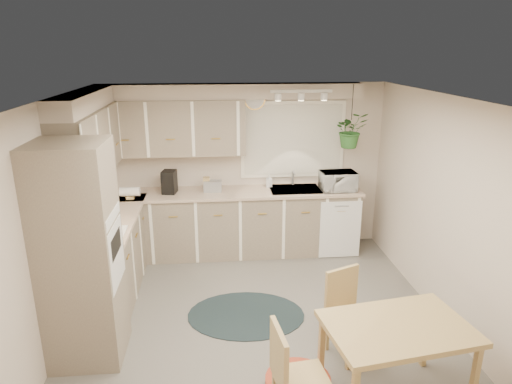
# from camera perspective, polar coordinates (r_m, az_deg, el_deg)

# --- Properties ---
(floor) EXTENTS (4.20, 4.20, 0.00)m
(floor) POSITION_cam_1_polar(r_m,az_deg,el_deg) (5.18, 0.31, -15.91)
(floor) COLOR #615D56
(floor) RESTS_ON ground
(ceiling) EXTENTS (4.20, 4.20, 0.00)m
(ceiling) POSITION_cam_1_polar(r_m,az_deg,el_deg) (4.34, 0.36, 11.53)
(ceiling) COLOR silver
(ceiling) RESTS_ON wall_back
(wall_back) EXTENTS (4.00, 0.04, 2.40)m
(wall_back) POSITION_cam_1_polar(r_m,az_deg,el_deg) (6.62, -1.48, 3.09)
(wall_back) COLOR beige
(wall_back) RESTS_ON floor
(wall_front) EXTENTS (4.00, 0.04, 2.40)m
(wall_front) POSITION_cam_1_polar(r_m,az_deg,el_deg) (2.79, 4.89, -19.03)
(wall_front) COLOR beige
(wall_front) RESTS_ON floor
(wall_left) EXTENTS (0.04, 4.20, 2.40)m
(wall_left) POSITION_cam_1_polar(r_m,az_deg,el_deg) (4.86, -23.88, -3.92)
(wall_left) COLOR beige
(wall_left) RESTS_ON floor
(wall_right) EXTENTS (0.04, 4.20, 2.40)m
(wall_right) POSITION_cam_1_polar(r_m,az_deg,el_deg) (5.21, 22.82, -2.41)
(wall_right) COLOR beige
(wall_right) RESTS_ON floor
(base_cab_left) EXTENTS (0.60, 1.85, 0.90)m
(base_cab_left) POSITION_cam_1_polar(r_m,az_deg,el_deg) (5.84, -17.57, -7.63)
(base_cab_left) COLOR gray
(base_cab_left) RESTS_ON floor
(base_cab_back) EXTENTS (3.60, 0.60, 0.90)m
(base_cab_back) POSITION_cam_1_polar(r_m,az_deg,el_deg) (6.56, -3.00, -3.97)
(base_cab_back) COLOR gray
(base_cab_back) RESTS_ON floor
(counter_left) EXTENTS (0.64, 1.89, 0.04)m
(counter_left) POSITION_cam_1_polar(r_m,az_deg,el_deg) (5.66, -17.91, -3.31)
(counter_left) COLOR beige
(counter_left) RESTS_ON base_cab_left
(counter_back) EXTENTS (3.64, 0.64, 0.04)m
(counter_back) POSITION_cam_1_polar(r_m,az_deg,el_deg) (6.39, -3.06, -0.08)
(counter_back) COLOR beige
(counter_back) RESTS_ON base_cab_back
(oven_stack) EXTENTS (0.65, 0.65, 2.10)m
(oven_stack) POSITION_cam_1_polar(r_m,az_deg,el_deg) (4.49, -21.12, -7.41)
(oven_stack) COLOR gray
(oven_stack) RESTS_ON floor
(wall_oven_face) EXTENTS (0.02, 0.56, 0.58)m
(wall_oven_face) POSITION_cam_1_polar(r_m,az_deg,el_deg) (4.42, -17.10, -7.42)
(wall_oven_face) COLOR white
(wall_oven_face) RESTS_ON oven_stack
(upper_cab_left) EXTENTS (0.35, 2.00, 0.75)m
(upper_cab_left) POSITION_cam_1_polar(r_m,az_deg,el_deg) (5.57, -19.88, 5.86)
(upper_cab_left) COLOR gray
(upper_cab_left) RESTS_ON wall_left
(upper_cab_back) EXTENTS (2.00, 0.35, 0.75)m
(upper_cab_back) POSITION_cam_1_polar(r_m,az_deg,el_deg) (6.33, -10.57, 7.91)
(upper_cab_back) COLOR gray
(upper_cab_back) RESTS_ON wall_back
(soffit_left) EXTENTS (0.30, 2.00, 0.20)m
(soffit_left) POSITION_cam_1_polar(r_m,az_deg,el_deg) (5.51, -20.65, 10.68)
(soffit_left) COLOR beige
(soffit_left) RESTS_ON wall_left
(soffit_back) EXTENTS (3.60, 0.30, 0.20)m
(soffit_back) POSITION_cam_1_polar(r_m,az_deg,el_deg) (6.27, -3.33, 12.46)
(soffit_back) COLOR beige
(soffit_back) RESTS_ON wall_back
(cooktop) EXTENTS (0.52, 0.58, 0.02)m
(cooktop) POSITION_cam_1_polar(r_m,az_deg,el_deg) (5.13, -19.13, -5.33)
(cooktop) COLOR white
(cooktop) RESTS_ON counter_left
(range_hood) EXTENTS (0.40, 0.60, 0.14)m
(range_hood) POSITION_cam_1_polar(r_m,az_deg,el_deg) (4.99, -19.87, -0.50)
(range_hood) COLOR white
(range_hood) RESTS_ON upper_cab_left
(window_blinds) EXTENTS (1.40, 0.02, 1.00)m
(window_blinds) POSITION_cam_1_polar(r_m,az_deg,el_deg) (6.59, 4.63, 6.53)
(window_blinds) COLOR silver
(window_blinds) RESTS_ON wall_back
(window_frame) EXTENTS (1.50, 0.02, 1.10)m
(window_frame) POSITION_cam_1_polar(r_m,az_deg,el_deg) (6.60, 4.62, 6.55)
(window_frame) COLOR white
(window_frame) RESTS_ON wall_back
(sink) EXTENTS (0.70, 0.48, 0.10)m
(sink) POSITION_cam_1_polar(r_m,az_deg,el_deg) (6.50, 4.89, 0.00)
(sink) COLOR #9EA1A5
(sink) RESTS_ON counter_back
(dishwasher_front) EXTENTS (0.58, 0.02, 0.83)m
(dishwasher_front) POSITION_cam_1_polar(r_m,az_deg,el_deg) (6.51, 10.48, -4.66)
(dishwasher_front) COLOR white
(dishwasher_front) RESTS_ON base_cab_back
(track_light_bar) EXTENTS (0.80, 0.04, 0.04)m
(track_light_bar) POSITION_cam_1_polar(r_m,az_deg,el_deg) (5.98, 5.68, 12.44)
(track_light_bar) COLOR white
(track_light_bar) RESTS_ON ceiling
(wall_clock) EXTENTS (0.30, 0.03, 0.30)m
(wall_clock) POSITION_cam_1_polar(r_m,az_deg,el_deg) (6.43, -0.17, 11.54)
(wall_clock) COLOR gold
(wall_clock) RESTS_ON wall_back
(dining_table) EXTENTS (1.25, 0.93, 0.72)m
(dining_table) POSITION_cam_1_polar(r_m,az_deg,el_deg) (4.20, 16.90, -19.79)
(dining_table) COLOR tan
(dining_table) RESTS_ON floor
(chair_left) EXTENTS (0.47, 0.47, 0.90)m
(chair_left) POSITION_cam_1_polar(r_m,az_deg,el_deg) (3.78, 5.83, -22.10)
(chair_left) COLOR tan
(chair_left) RESTS_ON floor
(chair_back) EXTENTS (0.52, 0.52, 0.85)m
(chair_back) POSITION_cam_1_polar(r_m,az_deg,el_deg) (4.59, 11.94, -14.91)
(chair_back) COLOR tan
(chair_back) RESTS_ON floor
(braided_rug) EXTENTS (1.39, 1.10, 0.01)m
(braided_rug) POSITION_cam_1_polar(r_m,az_deg,el_deg) (5.28, -1.26, -15.09)
(braided_rug) COLOR black
(braided_rug) RESTS_ON floor
(microwave) EXTENTS (0.50, 0.29, 0.33)m
(microwave) POSITION_cam_1_polar(r_m,az_deg,el_deg) (6.48, 10.22, 1.61)
(microwave) COLOR white
(microwave) RESTS_ON counter_back
(soap_bottle) EXTENTS (0.09, 0.19, 0.09)m
(soap_bottle) POSITION_cam_1_polar(r_m,az_deg,el_deg) (6.57, 1.63, 1.00)
(soap_bottle) COLOR white
(soap_bottle) RESTS_ON counter_back
(hanging_plant) EXTENTS (0.47, 0.52, 0.38)m
(hanging_plant) POSITION_cam_1_polar(r_m,az_deg,el_deg) (6.38, 11.73, 7.12)
(hanging_plant) COLOR #2C6227
(hanging_plant) RESTS_ON ceiling
(coffee_maker) EXTENTS (0.21, 0.24, 0.32)m
(coffee_maker) POSITION_cam_1_polar(r_m,az_deg,el_deg) (6.38, -10.78, 1.25)
(coffee_maker) COLOR black
(coffee_maker) RESTS_ON counter_back
(toaster) EXTENTS (0.25, 0.15, 0.15)m
(toaster) POSITION_cam_1_polar(r_m,az_deg,el_deg) (6.39, -5.44, 0.75)
(toaster) COLOR #9EA1A5
(toaster) RESTS_ON counter_back
(knife_block) EXTENTS (0.09, 0.09, 0.20)m
(knife_block) POSITION_cam_1_polar(r_m,az_deg,el_deg) (6.41, -6.22, 1.00)
(knife_block) COLOR tan
(knife_block) RESTS_ON counter_back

